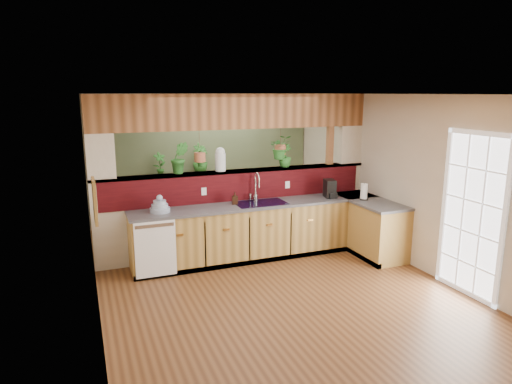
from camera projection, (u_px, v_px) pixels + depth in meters
name	position (u px, v px, depth m)	size (l,w,h in m)	color
ground	(270.00, 281.00, 6.48)	(4.60, 7.00, 0.01)	#56331A
ceiling	(271.00, 94.00, 5.92)	(4.60, 7.00, 0.01)	brown
wall_back	(204.00, 158.00, 9.38)	(4.60, 0.02, 2.60)	beige
wall_front	(478.00, 297.00, 3.01)	(4.60, 0.02, 2.60)	beige
wall_left	(91.00, 207.00, 5.38)	(0.02, 7.00, 2.60)	beige
wall_right	(408.00, 180.00, 7.02)	(0.02, 7.00, 2.60)	beige
pass_through_partition	(240.00, 182.00, 7.46)	(4.60, 0.21, 2.60)	beige
pass_through_ledge	(238.00, 171.00, 7.41)	(4.60, 0.21, 0.04)	brown
header_beam	(237.00, 112.00, 7.21)	(4.60, 0.15, 0.55)	brown
sage_backwall	(204.00, 158.00, 9.36)	(4.55, 0.02, 2.55)	#60724E
countertop	(296.00, 228.00, 7.47)	(4.14, 1.52, 0.90)	olive
dishwasher	(156.00, 249.00, 6.46)	(0.58, 0.03, 0.82)	white
navy_sink	(261.00, 208.00, 7.28)	(0.82, 0.50, 0.18)	black
french_door	(472.00, 217.00, 5.88)	(0.06, 1.02, 2.16)	white
framed_print	(95.00, 201.00, 4.61)	(0.04, 0.35, 0.45)	olive
faucet	(256.00, 186.00, 7.34)	(0.21, 0.21, 0.48)	#B7B7B2
dish_stack	(160.00, 207.00, 6.69)	(0.30, 0.30, 0.26)	#92A0BD
soap_dispenser	(235.00, 198.00, 7.16)	(0.09, 0.09, 0.19)	#362013
coffee_maker	(330.00, 189.00, 7.61)	(0.16, 0.27, 0.30)	black
paper_towel	(364.00, 192.00, 7.45)	(0.13, 0.13, 0.29)	black
glass_jar	(220.00, 159.00, 7.26)	(0.17, 0.17, 0.38)	silver
ledge_plant_left	(180.00, 158.00, 7.02)	(0.27, 0.22, 0.50)	#266423
ledge_plant_right	(285.00, 155.00, 7.66)	(0.22, 0.22, 0.40)	#266423
hanging_plant_a	(200.00, 147.00, 7.10)	(0.22, 0.17, 0.49)	brown
hanging_plant_b	(281.00, 137.00, 7.57)	(0.42, 0.39, 0.52)	brown
shelving_console	(180.00, 201.00, 9.12)	(1.59, 0.42, 1.06)	black
shelf_plant_a	(160.00, 164.00, 8.83)	(0.25, 0.17, 0.47)	#266423
shelf_plant_b	(200.00, 160.00, 9.11)	(0.30, 0.30, 0.53)	#266423
floor_plant	(267.00, 213.00, 8.83)	(0.61, 0.53, 0.68)	#266423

